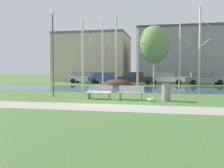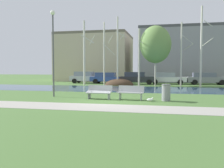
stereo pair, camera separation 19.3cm
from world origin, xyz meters
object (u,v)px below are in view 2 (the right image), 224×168
object	(u,v)px
parked_wagon_fourth_white	(167,78)
bench_left	(99,92)
seagull	(150,100)
parked_van_nearest_silver	(86,77)
parked_suv_fifth_grey	(206,78)
streetlamp	(53,40)
bench_right	(131,92)
trash_bin	(166,92)
parked_hatch_third_dark	(137,78)
parked_sedan_second_blue	(107,78)

from	to	relation	value
parked_wagon_fourth_white	bench_left	bearing A→B (deg)	-104.15
seagull	parked_van_nearest_silver	size ratio (longest dim) A/B	0.10
parked_van_nearest_silver	parked_suv_fifth_grey	size ratio (longest dim) A/B	0.93
streetlamp	bench_right	bearing A→B (deg)	-7.03
bench_right	parked_van_nearest_silver	distance (m)	19.18
trash_bin	bench_right	bearing A→B (deg)	178.31
bench_right	parked_hatch_third_dark	world-z (taller)	parked_hatch_third_dark
streetlamp	parked_van_nearest_silver	xyz separation A→B (m)	(-3.13, 16.50, -3.04)
parked_sedan_second_blue	parked_suv_fifth_grey	world-z (taller)	parked_sedan_second_blue
seagull	parked_hatch_third_dark	distance (m)	17.02
trash_bin	parked_sedan_second_blue	distance (m)	18.48
bench_right	streetlamp	distance (m)	6.42
seagull	parked_sedan_second_blue	size ratio (longest dim) A/B	0.09
parked_wagon_fourth_white	parked_suv_fifth_grey	bearing A→B (deg)	0.35
parked_van_nearest_silver	parked_hatch_third_dark	xyz separation A→B (m)	(7.15, -1.01, -0.02)
parked_sedan_second_blue	parked_suv_fifth_grey	distance (m)	12.52
bench_left	bench_right	world-z (taller)	same
trash_bin	parked_wagon_fourth_white	distance (m)	17.12
bench_left	trash_bin	distance (m)	4.12
seagull	streetlamp	distance (m)	7.73
trash_bin	parked_suv_fifth_grey	bearing A→B (deg)	73.83
bench_right	seagull	xyz separation A→B (m)	(1.22, -0.65, -0.34)
parked_sedan_second_blue	bench_left	bearing A→B (deg)	-78.48
parked_wagon_fourth_white	parked_sedan_second_blue	bearing A→B (deg)	-178.21
parked_van_nearest_silver	parked_sedan_second_blue	bearing A→B (deg)	-6.57
parked_hatch_third_dark	parked_wagon_fourth_white	world-z (taller)	parked_hatch_third_dark
trash_bin	parked_van_nearest_silver	xyz separation A→B (m)	(-10.67, 17.23, 0.31)
bench_right	parked_wagon_fourth_white	xyz separation A→B (m)	(2.30, 17.05, 0.31)
parked_van_nearest_silver	trash_bin	bearing A→B (deg)	-58.24
parked_hatch_third_dark	parked_van_nearest_silver	bearing A→B (deg)	171.98
parked_van_nearest_silver	parked_sedan_second_blue	distance (m)	3.14
parked_wagon_fourth_white	parked_van_nearest_silver	bearing A→B (deg)	179.37
parked_hatch_third_dark	parked_suv_fifth_grey	bearing A→B (deg)	6.17
trash_bin	parked_van_nearest_silver	bearing A→B (deg)	121.76
parked_van_nearest_silver	parked_sedan_second_blue	xyz separation A→B (m)	(3.12, -0.36, -0.05)
trash_bin	parked_suv_fifth_grey	distance (m)	17.85
streetlamp	parked_suv_fifth_grey	bearing A→B (deg)	52.70
parked_suv_fifth_grey	seagull	bearing A→B (deg)	-108.31
parked_wagon_fourth_white	streetlamp	bearing A→B (deg)	-115.21
parked_sedan_second_blue	parked_hatch_third_dark	bearing A→B (deg)	-9.14
bench_left	bench_right	xyz separation A→B (m)	(2.00, 0.00, 0.00)
parked_van_nearest_silver	parked_suv_fifth_grey	xyz separation A→B (m)	(15.64, -0.09, -0.04)
bench_right	parked_sedan_second_blue	world-z (taller)	parked_sedan_second_blue
parked_van_nearest_silver	bench_left	bearing A→B (deg)	-69.13
bench_right	bench_left	bearing A→B (deg)	180.00
parked_sedan_second_blue	bench_right	bearing A→B (deg)	-72.11
parked_van_nearest_silver	parked_hatch_third_dark	bearing A→B (deg)	-8.02
parked_suv_fifth_grey	trash_bin	bearing A→B (deg)	-106.17
seagull	parked_hatch_third_dark	world-z (taller)	parked_hatch_third_dark
parked_sedan_second_blue	parked_wagon_fourth_white	distance (m)	7.73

